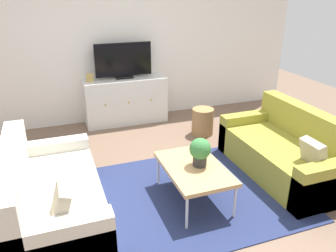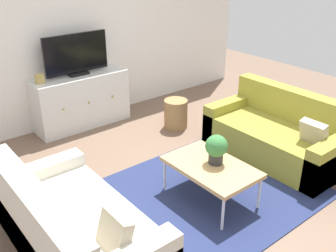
% 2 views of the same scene
% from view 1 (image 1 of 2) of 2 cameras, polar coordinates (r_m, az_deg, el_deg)
% --- Properties ---
extents(ground_plane, '(10.00, 10.00, 0.00)m').
position_cam_1_polar(ground_plane, '(3.99, 1.80, -10.63)').
color(ground_plane, brown).
extents(wall_back, '(6.40, 0.12, 2.70)m').
position_cam_1_polar(wall_back, '(5.83, -7.64, 14.25)').
color(wall_back, white).
rests_on(wall_back, ground_plane).
extents(area_rug, '(2.50, 1.90, 0.01)m').
position_cam_1_polar(area_rug, '(3.87, 2.64, -11.70)').
color(area_rug, navy).
rests_on(area_rug, ground_plane).
extents(couch_left_side, '(0.87, 1.70, 0.81)m').
position_cam_1_polar(couch_left_side, '(3.55, -20.03, -11.61)').
color(couch_left_side, beige).
rests_on(couch_left_side, ground_plane).
extents(couch_right_side, '(0.87, 1.70, 0.81)m').
position_cam_1_polar(couch_right_side, '(4.45, 19.86, -4.30)').
color(couch_right_side, olive).
rests_on(couch_right_side, ground_plane).
extents(coffee_table, '(0.60, 0.94, 0.42)m').
position_cam_1_polar(coffee_table, '(3.62, 4.46, -7.29)').
color(coffee_table, tan).
rests_on(coffee_table, ground_plane).
extents(potted_plant, '(0.23, 0.23, 0.31)m').
position_cam_1_polar(potted_plant, '(3.55, 5.48, -4.23)').
color(potted_plant, '#2D2D2D').
rests_on(potted_plant, coffee_table).
extents(tv_console, '(1.37, 0.47, 0.77)m').
position_cam_1_polar(tv_console, '(5.77, -7.22, 4.32)').
color(tv_console, silver).
rests_on(tv_console, ground_plane).
extents(flat_screen_tv, '(0.94, 0.16, 0.58)m').
position_cam_1_polar(flat_screen_tv, '(5.62, -7.61, 10.93)').
color(flat_screen_tv, black).
rests_on(flat_screen_tv, tv_console).
extents(mantel_clock, '(0.11, 0.07, 0.13)m').
position_cam_1_polar(mantel_clock, '(5.56, -13.20, 8.03)').
color(mantel_clock, tan).
rests_on(mantel_clock, tv_console).
extents(wicker_basket, '(0.34, 0.34, 0.42)m').
position_cam_1_polar(wicker_basket, '(5.32, 5.92, 0.77)').
color(wicker_basket, '#9E7547').
rests_on(wicker_basket, ground_plane).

